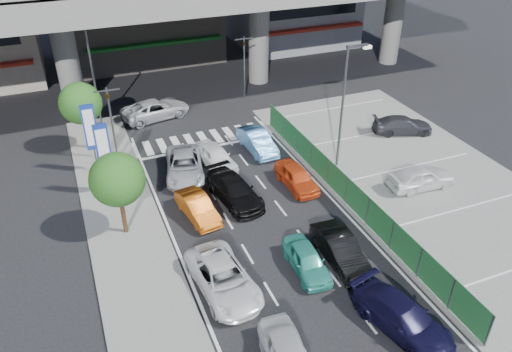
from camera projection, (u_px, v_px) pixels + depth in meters
name	position (u px, v px, depth m)	size (l,w,h in m)	color
ground	(276.00, 246.00, 25.77)	(120.00, 120.00, 0.00)	black
parking_lot	(426.00, 183.00, 30.83)	(12.00, 28.00, 0.06)	slate
sidewalk_left	(126.00, 232.00, 26.67)	(4.00, 30.00, 0.12)	slate
fence_run	(356.00, 200.00, 27.77)	(0.16, 22.00, 1.80)	#216330
traffic_light_left	(109.00, 106.00, 31.18)	(1.60, 1.24, 5.20)	#595B60
traffic_light_right	(244.00, 52.00, 40.41)	(1.60, 1.24, 5.20)	#595B60
street_lamp_right	(346.00, 98.00, 30.27)	(1.65, 0.22, 8.00)	#595B60
street_lamp_left	(94.00, 64.00, 35.43)	(1.65, 0.22, 8.00)	#595B60
signboard_near	(104.00, 150.00, 28.17)	(0.80, 0.14, 4.70)	#595B60
signboard_far	(90.00, 129.00, 30.40)	(0.80, 0.14, 4.70)	#595B60
tree_near	(117.00, 180.00, 24.91)	(2.80, 2.80, 4.80)	#382314
tree_far	(80.00, 104.00, 32.93)	(2.80, 2.80, 4.80)	#382314
minivan_navy_back	(402.00, 317.00, 20.81)	(1.93, 4.76, 1.38)	black
sedan_white_mid_left	(223.00, 278.00, 22.79)	(2.29, 4.97, 1.38)	white
taxi_teal_mid	(307.00, 260.00, 23.96)	(1.45, 3.59, 1.22)	teal
hatch_black_mid_right	(340.00, 250.00, 24.50)	(1.45, 4.17, 1.37)	black
taxi_orange_left	(197.00, 207.00, 27.65)	(1.31, 3.76, 1.24)	#C15710
sedan_black_mid	(234.00, 190.00, 28.98)	(1.93, 4.76, 1.38)	black
taxi_orange_right	(297.00, 177.00, 30.27)	(1.54, 3.82, 1.30)	#D64517
wagon_silver_front_left	(184.00, 166.00, 31.37)	(2.29, 4.97, 1.38)	#AFB0B6
sedan_white_front_mid	(216.00, 156.00, 32.38)	(1.63, 4.05, 1.38)	white
kei_truck_front_right	(257.00, 141.00, 34.16)	(1.46, 4.19, 1.38)	#5191D0
crossing_wagon_silver	(156.00, 109.00, 38.59)	(2.41, 5.24, 1.46)	#B9BBC1
parked_sedan_white	(421.00, 177.00, 30.05)	(1.67, 4.16, 1.42)	white
parked_sedan_dgrey	(403.00, 125.00, 36.33)	(1.74, 4.28, 1.24)	#323137
traffic_cone	(320.00, 163.00, 32.13)	(0.40, 0.40, 0.77)	red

